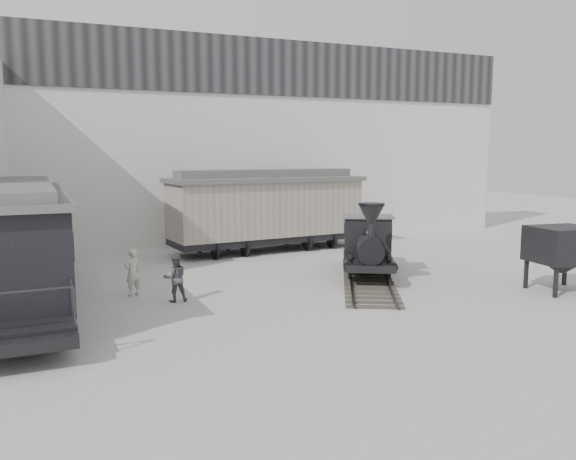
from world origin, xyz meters
name	(u,v)px	position (x,y,z in m)	size (l,w,h in m)	color
ground	(358,304)	(0.00, 0.00, 0.00)	(90.00, 90.00, 0.00)	#9E9E9B
north_wall	(229,141)	(0.00, 14.98, 5.55)	(34.00, 2.51, 11.00)	silver
locomotive	(368,249)	(2.35, 3.54, 1.11)	(5.46, 8.44, 3.01)	#37312A
boxcar	(267,208)	(0.73, 10.84, 2.14)	(10.27, 4.36, 4.08)	black
passenger_coach	(18,241)	(-10.11, 4.52, 1.99)	(3.50, 13.57, 3.60)	black
visitor_a	(133,272)	(-6.60, 3.83, 0.81)	(0.59, 0.39, 1.63)	beige
visitor_b	(175,278)	(-5.39, 2.49, 0.79)	(0.77, 0.60, 1.58)	#484A50
coal_hopper	(562,249)	(7.50, -1.05, 1.49)	(2.23, 1.88, 2.29)	black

